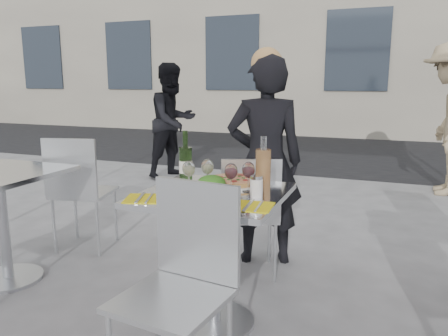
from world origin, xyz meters
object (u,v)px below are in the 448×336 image
(woman_diner, at_px, (265,162))
(salad_plate, at_px, (211,185))
(chair_far, at_px, (250,207))
(chair_near, at_px, (184,272))
(pedestrian_a, at_px, (173,121))
(wineglass_white_b, at_px, (207,168))
(side_chair_lfar, at_px, (78,185))
(main_table, at_px, (214,231))
(wine_bottle, at_px, (186,162))
(carafe, at_px, (263,169))
(side_table_left, at_px, (1,203))
(wineglass_red_a, at_px, (231,172))
(wineglass_white_a, at_px, (189,170))
(napkin_right, at_px, (253,206))
(napkin_left, at_px, (144,198))
(pizza_far, at_px, (234,181))
(wineglass_red_b, at_px, (248,171))
(sugar_shaker, at_px, (256,186))

(woman_diner, height_order, salad_plate, woman_diner)
(chair_far, xyz_separation_m, chair_near, (0.07, -1.13, 0.04))
(pedestrian_a, bearing_deg, salad_plate, -126.75)
(salad_plate, xyz_separation_m, wineglass_white_b, (-0.05, 0.07, 0.07))
(side_chair_lfar, bearing_deg, salad_plate, 143.73)
(main_table, bearing_deg, wine_bottle, 146.38)
(carafe, bearing_deg, side_table_left, -176.02)
(pedestrian_a, distance_m, wineglass_red_a, 3.90)
(carafe, bearing_deg, wineglass_white_a, -161.52)
(side_chair_lfar, distance_m, wineglass_white_a, 1.41)
(wineglass_white_a, bearing_deg, side_table_left, 179.87)
(wineglass_white_a, bearing_deg, pedestrian_a, 118.90)
(napkin_right, bearing_deg, napkin_left, -178.38)
(side_chair_lfar, height_order, pizza_far, side_chair_lfar)
(napkin_left, bearing_deg, chair_near, -56.89)
(side_table_left, relative_size, napkin_left, 3.26)
(chair_near, height_order, wineglass_white_a, wineglass_white_a)
(wineglass_white_a, bearing_deg, woman_diner, 81.18)
(wine_bottle, height_order, wineglass_red_a, wine_bottle)
(chair_near, distance_m, wineglass_red_a, 0.61)
(napkin_right, bearing_deg, side_table_left, 169.27)
(woman_diner, distance_m, salad_plate, 0.94)
(chair_far, distance_m, napkin_right, 0.89)
(main_table, height_order, woman_diner, woman_diner)
(wine_bottle, height_order, napkin_left, wine_bottle)
(wineglass_red_b, relative_size, napkin_left, 0.69)
(wineglass_red_a, bearing_deg, carafe, 37.11)
(chair_far, distance_m, wineglass_white_a, 0.74)
(wineglass_white_b, bearing_deg, wineglass_red_a, -23.03)
(main_table, relative_size, napkin_left, 3.26)
(napkin_right, bearing_deg, wineglass_white_a, 151.48)
(chair_far, xyz_separation_m, sugar_shaker, (0.23, -0.63, 0.31))
(main_table, relative_size, salad_plate, 3.41)
(wine_bottle, distance_m, wineglass_red_b, 0.41)
(carafe, bearing_deg, wineglass_red_a, -142.89)
(salad_plate, relative_size, wineglass_red_b, 1.40)
(chair_near, relative_size, carafe, 3.10)
(pedestrian_a, distance_m, carafe, 3.89)
(napkin_right, bearing_deg, pizza_far, 115.63)
(wineglass_red_a, relative_size, napkin_right, 0.79)
(woman_diner, height_order, pizza_far, woman_diner)
(chair_far, height_order, salad_plate, chair_far)
(side_table_left, bearing_deg, chair_near, -17.79)
(woman_diner, bearing_deg, wineglass_red_b, 78.86)
(chair_far, height_order, napkin_left, chair_far)
(sugar_shaker, distance_m, wineglass_white_b, 0.32)
(side_table_left, xyz_separation_m, napkin_left, (1.23, -0.24, 0.21))
(wineglass_red_b, bearing_deg, sugar_shaker, -51.29)
(side_table_left, xyz_separation_m, wineglass_red_b, (1.66, 0.08, 0.32))
(chair_near, distance_m, salad_plate, 0.58)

